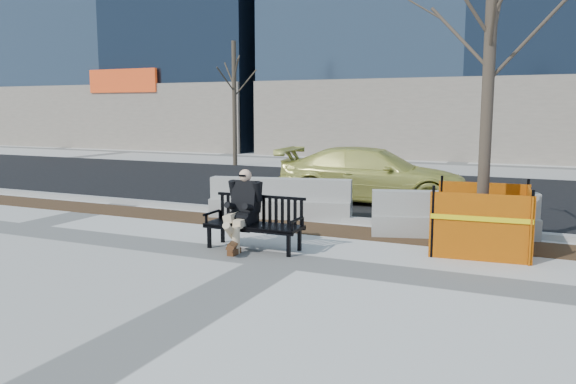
{
  "coord_description": "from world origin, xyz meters",
  "views": [
    {
      "loc": [
        4.0,
        -8.51,
        2.51
      ],
      "look_at": [
        -0.38,
        1.09,
        0.99
      ],
      "focal_mm": 36.09,
      "sensor_mm": 36.0,
      "label": 1
    }
  ],
  "objects_px": {
    "seated_man": "(243,247)",
    "jersey_barrier_right": "(452,237)",
    "sedan": "(372,202)",
    "tree_fence": "(480,250)",
    "jersey_barrier_left": "(280,218)",
    "bench": "(254,249)"
  },
  "relations": [
    {
      "from": "seated_man",
      "to": "tree_fence",
      "type": "distance_m",
      "value": 4.26
    },
    {
      "from": "tree_fence",
      "to": "sedan",
      "type": "relative_size",
      "value": 1.21
    },
    {
      "from": "seated_man",
      "to": "tree_fence",
      "type": "height_order",
      "value": "tree_fence"
    },
    {
      "from": "bench",
      "to": "sedan",
      "type": "distance_m",
      "value": 6.04
    },
    {
      "from": "seated_man",
      "to": "tree_fence",
      "type": "bearing_deg",
      "value": 21.0
    },
    {
      "from": "jersey_barrier_right",
      "to": "bench",
      "type": "bearing_deg",
      "value": -157.21
    },
    {
      "from": "sedan",
      "to": "jersey_barrier_left",
      "type": "distance_m",
      "value": 3.35
    },
    {
      "from": "seated_man",
      "to": "sedan",
      "type": "distance_m",
      "value": 6.01
    },
    {
      "from": "jersey_barrier_left",
      "to": "sedan",
      "type": "bearing_deg",
      "value": 54.16
    },
    {
      "from": "seated_man",
      "to": "jersey_barrier_right",
      "type": "bearing_deg",
      "value": 36.51
    },
    {
      "from": "seated_man",
      "to": "jersey_barrier_right",
      "type": "distance_m",
      "value": 4.17
    },
    {
      "from": "bench",
      "to": "jersey_barrier_right",
      "type": "bearing_deg",
      "value": 39.18
    },
    {
      "from": "seated_man",
      "to": "sedan",
      "type": "bearing_deg",
      "value": 83.27
    },
    {
      "from": "seated_man",
      "to": "jersey_barrier_left",
      "type": "bearing_deg",
      "value": 101.71
    },
    {
      "from": "bench",
      "to": "seated_man",
      "type": "distance_m",
      "value": 0.25
    },
    {
      "from": "seated_man",
      "to": "jersey_barrier_right",
      "type": "xyz_separation_m",
      "value": [
        3.34,
        2.5,
        0.0
      ]
    },
    {
      "from": "sedan",
      "to": "jersey_barrier_left",
      "type": "relative_size",
      "value": 1.56
    },
    {
      "from": "jersey_barrier_right",
      "to": "seated_man",
      "type": "bearing_deg",
      "value": -159.88
    },
    {
      "from": "seated_man",
      "to": "jersey_barrier_left",
      "type": "relative_size",
      "value": 0.44
    },
    {
      "from": "bench",
      "to": "jersey_barrier_left",
      "type": "distance_m",
      "value": 3.05
    },
    {
      "from": "seated_man",
      "to": "jersey_barrier_right",
      "type": "height_order",
      "value": "seated_man"
    },
    {
      "from": "bench",
      "to": "seated_man",
      "type": "bearing_deg",
      "value": 168.68
    }
  ]
}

